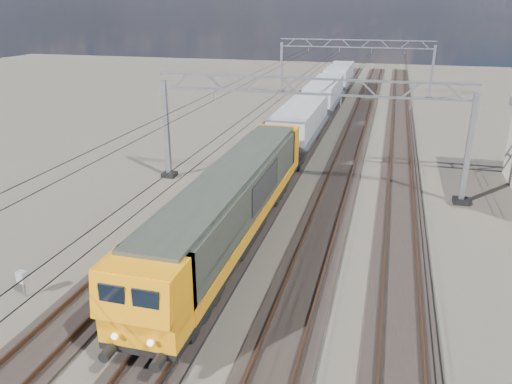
% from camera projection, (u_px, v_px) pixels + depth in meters
% --- Properties ---
extents(ground, '(160.00, 160.00, 0.00)m').
position_uv_depth(ground, '(293.00, 212.00, 28.74)').
color(ground, '#2C2721').
rests_on(ground, ground).
extents(track_outer_west, '(2.60, 140.00, 0.30)m').
position_uv_depth(track_outer_west, '(195.00, 201.00, 30.18)').
color(track_outer_west, black).
rests_on(track_outer_west, ground).
extents(track_loco, '(2.60, 140.00, 0.30)m').
position_uv_depth(track_loco, '(259.00, 207.00, 29.20)').
color(track_loco, black).
rests_on(track_loco, ground).
extents(track_inner_east, '(2.60, 140.00, 0.30)m').
position_uv_depth(track_inner_east, '(327.00, 215.00, 28.22)').
color(track_inner_east, black).
rests_on(track_inner_east, ground).
extents(track_outer_east, '(2.60, 140.00, 0.30)m').
position_uv_depth(track_outer_east, '(400.00, 222.00, 27.25)').
color(track_outer_east, black).
rests_on(track_outer_east, ground).
extents(catenary_gantry_mid, '(19.90, 0.90, 7.11)m').
position_uv_depth(catenary_gantry_mid, '(307.00, 130.00, 30.97)').
color(catenary_gantry_mid, '#8F939C').
rests_on(catenary_gantry_mid, ground).
extents(catenary_gantry_far, '(19.90, 0.90, 7.11)m').
position_uv_depth(catenary_gantry_far, '(354.00, 66.00, 63.49)').
color(catenary_gantry_far, '#8F939C').
rests_on(catenary_gantry_far, ground).
extents(overhead_wires, '(12.03, 140.00, 0.53)m').
position_uv_depth(overhead_wires, '(318.00, 90.00, 33.93)').
color(overhead_wires, black).
rests_on(overhead_wires, ground).
extents(locomotive, '(2.76, 21.10, 3.62)m').
position_uv_depth(locomotive, '(234.00, 201.00, 24.05)').
color(locomotive, black).
rests_on(locomotive, ground).
extents(hopper_wagon_lead, '(3.38, 13.00, 3.25)m').
position_uv_depth(hopper_wagon_lead, '(300.00, 124.00, 40.06)').
color(hopper_wagon_lead, black).
rests_on(hopper_wagon_lead, ground).
extents(hopper_wagon_mid, '(3.38, 13.00, 3.25)m').
position_uv_depth(hopper_wagon_mid, '(324.00, 95.00, 52.89)').
color(hopper_wagon_mid, black).
rests_on(hopper_wagon_mid, ground).
extents(hopper_wagon_third, '(3.38, 13.00, 3.25)m').
position_uv_depth(hopper_wagon_third, '(339.00, 77.00, 65.72)').
color(hopper_wagon_third, black).
rests_on(hopper_wagon_third, ground).
extents(trackside_cabinet, '(0.43, 0.35, 1.15)m').
position_uv_depth(trackside_cabinet, '(22.00, 278.00, 20.14)').
color(trackside_cabinet, '#8F939C').
rests_on(trackside_cabinet, ground).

